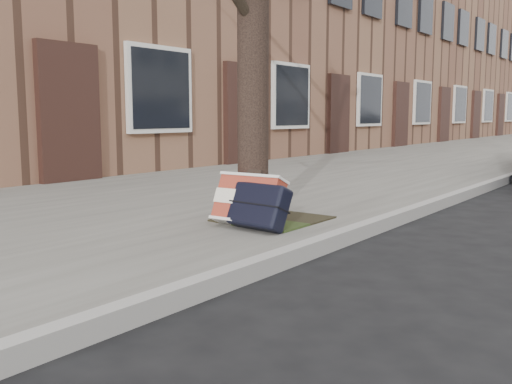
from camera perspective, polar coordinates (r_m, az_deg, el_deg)
The scene contains 6 objects.
ground at distance 3.33m, azimuth 18.58°, elevation -11.43°, with size 120.00×120.00×0.00m, color black.
near_sidewalk at distance 18.62m, azimuth 22.33°, elevation 3.98°, with size 5.00×70.00×0.12m, color slate.
house_near at distance 21.87m, azimuth 7.94°, elevation 13.96°, with size 6.80×40.00×7.00m, color brown.
dirt_patch at distance 5.22m, azimuth 1.72°, elevation -2.70°, with size 0.85×0.85×0.01m, color black.
suitcase_red at distance 4.84m, azimuth -0.73°, elevation -0.88°, with size 0.59×0.16×0.43m, color maroon.
suitcase_navy at distance 4.72m, azimuth 0.30°, elevation -1.37°, with size 0.52×0.17×0.37m, color black.
Camera 1 is at (0.95, -3.01, 1.06)m, focal length 40.00 mm.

